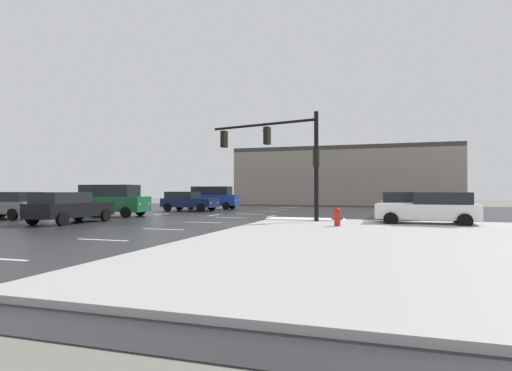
{
  "coord_description": "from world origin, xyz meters",
  "views": [
    {
      "loc": [
        9.06,
        -25.67,
        1.67
      ],
      "look_at": [
        -1.86,
        9.12,
        2.13
      ],
      "focal_mm": 29.01,
      "sensor_mm": 36.0,
      "label": 1
    }
  ],
  "objects_px": {
    "suv_green": "(110,200)",
    "sedan_black": "(69,207)",
    "traffic_signal_mast": "(283,148)",
    "sedan_navy": "(188,201)",
    "fire_hydrant": "(337,217)",
    "suv_blue": "(212,197)",
    "sedan_white": "(430,208)",
    "sedan_silver": "(398,205)",
    "sedan_grey": "(9,205)"
  },
  "relations": [
    {
      "from": "sedan_navy",
      "to": "fire_hydrant",
      "type": "bearing_deg",
      "value": -38.48
    },
    {
      "from": "suv_green",
      "to": "sedan_black",
      "type": "distance_m",
      "value": 5.64
    },
    {
      "from": "sedan_white",
      "to": "suv_blue",
      "type": "bearing_deg",
      "value": -35.76
    },
    {
      "from": "sedan_black",
      "to": "fire_hydrant",
      "type": "bearing_deg",
      "value": -84.73
    },
    {
      "from": "traffic_signal_mast",
      "to": "sedan_white",
      "type": "height_order",
      "value": "traffic_signal_mast"
    },
    {
      "from": "fire_hydrant",
      "to": "sedan_navy",
      "type": "relative_size",
      "value": 0.17
    },
    {
      "from": "fire_hydrant",
      "to": "sedan_grey",
      "type": "bearing_deg",
      "value": 177.78
    },
    {
      "from": "sedan_grey",
      "to": "sedan_silver",
      "type": "height_order",
      "value": "same"
    },
    {
      "from": "suv_green",
      "to": "sedan_silver",
      "type": "bearing_deg",
      "value": 0.25
    },
    {
      "from": "traffic_signal_mast",
      "to": "sedan_navy",
      "type": "relative_size",
      "value": 1.37
    },
    {
      "from": "sedan_grey",
      "to": "sedan_navy",
      "type": "relative_size",
      "value": 0.99
    },
    {
      "from": "sedan_silver",
      "to": "sedan_white",
      "type": "relative_size",
      "value": 0.99
    },
    {
      "from": "fire_hydrant",
      "to": "sedan_black",
      "type": "distance_m",
      "value": 13.39
    },
    {
      "from": "suv_green",
      "to": "sedan_black",
      "type": "bearing_deg",
      "value": -80.18
    },
    {
      "from": "sedan_grey",
      "to": "suv_green",
      "type": "relative_size",
      "value": 0.92
    },
    {
      "from": "fire_hydrant",
      "to": "sedan_silver",
      "type": "xyz_separation_m",
      "value": [
        2.65,
        6.53,
        0.32
      ]
    },
    {
      "from": "sedan_silver",
      "to": "suv_blue",
      "type": "height_order",
      "value": "suv_blue"
    },
    {
      "from": "sedan_navy",
      "to": "traffic_signal_mast",
      "type": "bearing_deg",
      "value": -37.86
    },
    {
      "from": "sedan_grey",
      "to": "sedan_navy",
      "type": "height_order",
      "value": "same"
    },
    {
      "from": "suv_green",
      "to": "sedan_white",
      "type": "bearing_deg",
      "value": -11.65
    },
    {
      "from": "suv_green",
      "to": "sedan_grey",
      "type": "bearing_deg",
      "value": -145.16
    },
    {
      "from": "traffic_signal_mast",
      "to": "fire_hydrant",
      "type": "distance_m",
      "value": 5.56
    },
    {
      "from": "traffic_signal_mast",
      "to": "suv_blue",
      "type": "distance_m",
      "value": 16.69
    },
    {
      "from": "sedan_black",
      "to": "sedan_white",
      "type": "bearing_deg",
      "value": -76.79
    },
    {
      "from": "suv_blue",
      "to": "sedan_white",
      "type": "height_order",
      "value": "suv_blue"
    },
    {
      "from": "suv_green",
      "to": "sedan_black",
      "type": "height_order",
      "value": "suv_green"
    },
    {
      "from": "fire_hydrant",
      "to": "suv_blue",
      "type": "distance_m",
      "value": 20.83
    },
    {
      "from": "suv_green",
      "to": "suv_blue",
      "type": "xyz_separation_m",
      "value": [
        1.96,
        11.84,
        0.0
      ]
    },
    {
      "from": "suv_blue",
      "to": "sedan_navy",
      "type": "bearing_deg",
      "value": -100.88
    },
    {
      "from": "suv_blue",
      "to": "sedan_black",
      "type": "bearing_deg",
      "value": -96.38
    },
    {
      "from": "sedan_navy",
      "to": "suv_green",
      "type": "bearing_deg",
      "value": -97.04
    },
    {
      "from": "sedan_black",
      "to": "suv_blue",
      "type": "height_order",
      "value": "suv_blue"
    },
    {
      "from": "fire_hydrant",
      "to": "suv_green",
      "type": "bearing_deg",
      "value": 163.43
    },
    {
      "from": "traffic_signal_mast",
      "to": "fire_hydrant",
      "type": "xyz_separation_m",
      "value": [
        3.14,
        -3.1,
        -3.38
      ]
    },
    {
      "from": "sedan_black",
      "to": "sedan_grey",
      "type": "bearing_deg",
      "value": 74.73
    },
    {
      "from": "sedan_black",
      "to": "suv_blue",
      "type": "xyz_separation_m",
      "value": [
        0.38,
        17.25,
        0.24
      ]
    },
    {
      "from": "fire_hydrant",
      "to": "sedan_silver",
      "type": "bearing_deg",
      "value": 67.92
    },
    {
      "from": "sedan_black",
      "to": "traffic_signal_mast",
      "type": "bearing_deg",
      "value": -67.15
    },
    {
      "from": "traffic_signal_mast",
      "to": "sedan_navy",
      "type": "xyz_separation_m",
      "value": [
        -10.23,
        9.22,
        -3.07
      ]
    },
    {
      "from": "traffic_signal_mast",
      "to": "sedan_white",
      "type": "bearing_deg",
      "value": -168.54
    },
    {
      "from": "suv_green",
      "to": "sedan_black",
      "type": "xyz_separation_m",
      "value": [
        1.58,
        -5.41,
        -0.24
      ]
    },
    {
      "from": "sedan_white",
      "to": "sedan_navy",
      "type": "relative_size",
      "value": 0.99
    },
    {
      "from": "traffic_signal_mast",
      "to": "sedan_silver",
      "type": "relative_size",
      "value": 1.38
    },
    {
      "from": "suv_green",
      "to": "suv_blue",
      "type": "relative_size",
      "value": 1.01
    },
    {
      "from": "sedan_silver",
      "to": "suv_blue",
      "type": "bearing_deg",
      "value": 56.24
    },
    {
      "from": "fire_hydrant",
      "to": "sedan_silver",
      "type": "height_order",
      "value": "sedan_silver"
    },
    {
      "from": "fire_hydrant",
      "to": "suv_blue",
      "type": "relative_size",
      "value": 0.16
    },
    {
      "from": "suv_blue",
      "to": "traffic_signal_mast",
      "type": "bearing_deg",
      "value": -58.41
    },
    {
      "from": "fire_hydrant",
      "to": "sedan_white",
      "type": "xyz_separation_m",
      "value": [
        3.98,
        2.74,
        0.32
      ]
    },
    {
      "from": "traffic_signal_mast",
      "to": "sedan_silver",
      "type": "distance_m",
      "value": 7.4
    }
  ]
}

